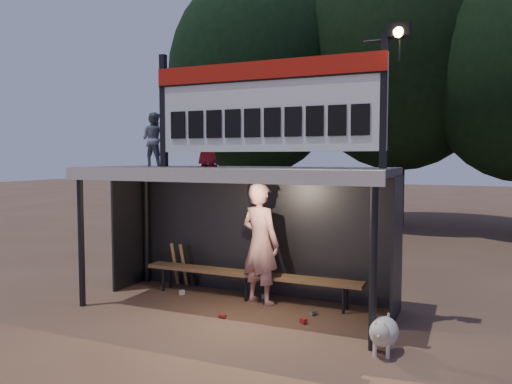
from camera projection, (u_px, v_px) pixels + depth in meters
ground at (235, 308)px, 8.21m from camera, size 80.00×80.00×0.00m
player at (260, 243)px, 8.42m from camera, size 0.87×0.71×2.06m
child_a at (154, 140)px, 8.76m from camera, size 0.47×0.37×0.95m
child_b at (208, 140)px, 8.53m from camera, size 0.49×0.38×0.90m
dugout_shelter at (241, 195)px, 8.30m from camera, size 5.10×2.08×2.32m
scoreboard_assembly at (267, 103)px, 7.74m from camera, size 4.10×0.27×1.99m
bench at (249, 275)px, 8.68m from camera, size 4.00×0.35×0.48m
tree_left at (256, 76)px, 18.56m from camera, size 6.46×6.46×9.27m
tree_mid at (400, 55)px, 17.89m from camera, size 7.22×7.22×10.36m
dog at (383, 332)px, 6.30m from camera, size 0.36×0.81×0.49m
bats at (184, 265)px, 9.52m from camera, size 0.47×0.32×0.84m
litter at (254, 307)px, 8.16m from camera, size 2.65×1.34×0.08m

